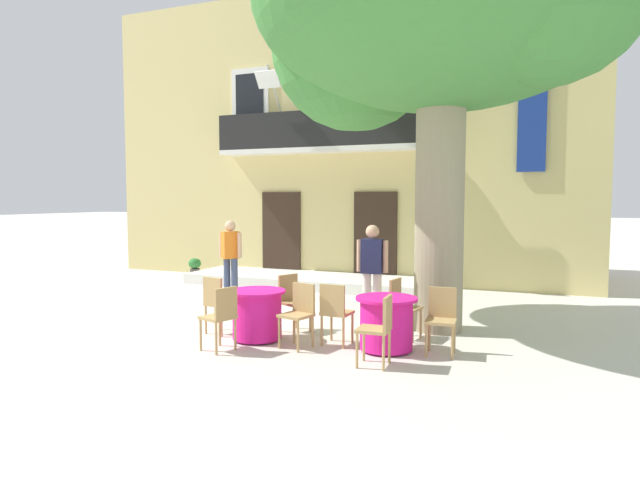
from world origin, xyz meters
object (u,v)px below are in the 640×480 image
cafe_table_middle (257,314)px  cafe_chair_middle_2 (299,310)px  pedestrian_near_entrance (230,255)px  ground_planter_left (195,267)px  cafe_chair_middle_1 (221,314)px  pedestrian_mid_plaza (372,270)px  cafe_chair_near_tree_1 (402,304)px  cafe_chair_middle_0 (218,301)px  cafe_chair_near_tree_2 (335,310)px  cafe_chair_near_tree_0 (441,316)px  cafe_table_near_tree (386,323)px  cafe_chair_near_tree_3 (379,325)px  plane_tree (437,3)px  cafe_chair_middle_3 (292,298)px

cafe_table_middle → cafe_chair_middle_2: bearing=-8.2°
pedestrian_near_entrance → ground_planter_left: bearing=136.6°
cafe_table_middle → cafe_chair_middle_1: cafe_chair_middle_1 is taller
pedestrian_mid_plaza → cafe_chair_middle_2: bearing=-113.6°
cafe_chair_near_tree_1 → cafe_chair_middle_0: bearing=-163.1°
ground_planter_left → pedestrian_mid_plaza: (6.12, -3.80, 0.67)m
cafe_chair_near_tree_2 → cafe_chair_middle_0: size_ratio=1.00×
cafe_chair_near_tree_0 → cafe_chair_middle_0: (-3.45, -0.21, 0.00)m
cafe_table_near_tree → cafe_chair_near_tree_3: (0.11, -0.75, 0.14)m
plane_tree → pedestrian_near_entrance: 6.18m
cafe_chair_middle_2 → ground_planter_left: cafe_chair_middle_2 is taller
cafe_chair_near_tree_2 → ground_planter_left: size_ratio=1.72×
cafe_table_near_tree → pedestrian_near_entrance: 4.76m
plane_tree → cafe_chair_near_tree_1: bearing=-112.3°
cafe_chair_near_tree_3 → cafe_chair_middle_1: 2.24m
cafe_chair_near_tree_1 → cafe_chair_middle_0: 2.87m
cafe_chair_near_tree_3 → cafe_chair_middle_0: (-2.82, 0.66, 0.00)m
cafe_chair_near_tree_1 → cafe_chair_middle_2: size_ratio=1.00×
plane_tree → cafe_chair_near_tree_1: 4.74m
cafe_chair_middle_0 → pedestrian_mid_plaza: 2.53m
cafe_chair_near_tree_0 → cafe_chair_middle_2: 2.00m
cafe_chair_near_tree_0 → cafe_chair_near_tree_3: (-0.63, -0.88, 0.00)m
pedestrian_mid_plaza → cafe_chair_near_tree_2: bearing=-98.4°
plane_tree → cafe_chair_middle_0: (-3.07, -1.63, -4.66)m
cafe_chair_near_tree_2 → cafe_chair_near_tree_3: 1.12m
cafe_chair_middle_1 → cafe_chair_middle_2: same height
ground_planter_left → pedestrian_near_entrance: pedestrian_near_entrance is taller
ground_planter_left → pedestrian_mid_plaza: bearing=-31.8°
cafe_chair_near_tree_0 → cafe_chair_near_tree_1: 0.94m
cafe_table_near_tree → cafe_chair_middle_0: bearing=-178.3°
cafe_table_middle → cafe_chair_middle_0: cafe_chair_middle_0 is taller
cafe_chair_near_tree_3 → pedestrian_near_entrance: bearing=142.2°
cafe_chair_near_tree_2 → cafe_chair_middle_3: 1.12m
cafe_table_near_tree → pedestrian_mid_plaza: size_ratio=0.51×
cafe_chair_near_tree_2 → cafe_chair_middle_1: 1.62m
plane_tree → ground_planter_left: (-7.05, 3.45, -4.90)m
cafe_chair_near_tree_2 → pedestrian_near_entrance: pedestrian_near_entrance is taller
cafe_chair_near_tree_2 → cafe_chair_middle_2: bearing=-152.5°
cafe_chair_middle_1 → pedestrian_near_entrance: pedestrian_near_entrance is taller
cafe_table_middle → pedestrian_mid_plaza: pedestrian_mid_plaza is taller
plane_tree → cafe_chair_near_tree_3: bearing=-96.1°
plane_tree → cafe_table_near_tree: (-0.36, -1.55, -4.80)m
cafe_table_middle → cafe_chair_near_tree_0: bearing=6.2°
cafe_chair_near_tree_0 → pedestrian_mid_plaza: bearing=140.9°
cafe_table_middle → ground_planter_left: cafe_table_middle is taller
cafe_chair_near_tree_3 → pedestrian_mid_plaza: size_ratio=0.53×
plane_tree → pedestrian_mid_plaza: plane_tree is taller
plane_tree → cafe_table_middle: bearing=-143.5°
cafe_chair_middle_0 → cafe_chair_middle_1: size_ratio=1.00×
cafe_chair_near_tree_3 → ground_planter_left: cafe_chair_near_tree_3 is taller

